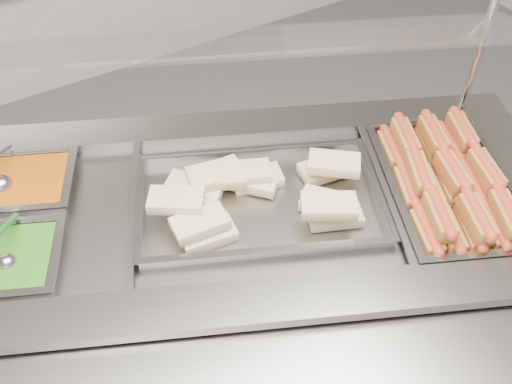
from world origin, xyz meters
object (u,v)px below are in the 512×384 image
ladle (2,184)px  serving_spoon (7,256)px  steam_counter (242,290)px  sneeze_guard (228,46)px  pan_hotdogs (446,192)px  pan_wraps (259,204)px

ladle → serving_spoon: ladle is taller
steam_counter → sneeze_guard: 0.76m
pan_hotdogs → steam_counter: bearing=155.1°
steam_counter → sneeze_guard: size_ratio=1.27×
sneeze_guard → pan_wraps: size_ratio=2.06×
pan_hotdogs → pan_wraps: bearing=155.1°
ladle → pan_wraps: bearing=-34.8°
steam_counter → pan_hotdogs: bearing=-24.9°
steam_counter → ladle: size_ratio=11.13×
pan_hotdogs → serving_spoon: (-1.07, 0.35, 0.05)m
pan_wraps → ladle: bearing=145.2°
pan_hotdogs → ladle: (-1.03, 0.61, 0.04)m
sneeze_guard → pan_wraps: (-0.03, -0.20, -0.35)m
ladle → serving_spoon: bearing=-100.8°
sneeze_guard → serving_spoon: 0.72m
sneeze_guard → ladle: bearing=162.5°
sneeze_guard → serving_spoon: sneeze_guard is taller
ladle → pan_hotdogs: bearing=-30.5°
steam_counter → pan_hotdogs: 0.68m
sneeze_guard → pan_hotdogs: 0.70m
pan_hotdogs → ladle: size_ratio=3.48×
steam_counter → serving_spoon: serving_spoon is taller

